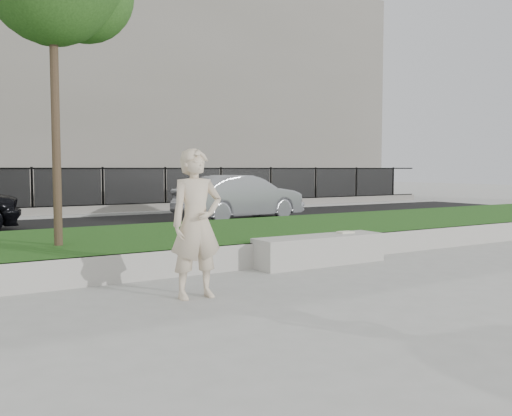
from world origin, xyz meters
TOP-DOWN VIEW (x-y plane):
  - ground at (0.00, 0.00)m, footprint 90.00×90.00m
  - grass_bank at (0.00, 3.00)m, footprint 34.00×4.00m
  - grass_kerb at (0.00, 1.04)m, footprint 34.00×0.08m
  - street at (0.00, 8.50)m, footprint 34.00×7.00m
  - far_pavement at (0.00, 13.00)m, footprint 34.00×3.00m
  - iron_fence at (0.00, 12.00)m, footprint 32.00×0.30m
  - building_facade at (0.00, 20.00)m, footprint 34.00×10.00m
  - stone_bench at (1.77, 0.80)m, footprint 2.32×0.58m
  - man at (-1.00, -0.32)m, footprint 0.67×0.45m
  - book at (2.38, 0.86)m, footprint 0.27×0.21m
  - car_silver at (4.52, 8.06)m, footprint 4.22×2.07m

SIDE VIEW (x-z plane):
  - ground at x=0.00m, z-range 0.00..0.00m
  - street at x=0.00m, z-range 0.00..0.04m
  - far_pavement at x=0.00m, z-range 0.00..0.12m
  - grass_bank at x=0.00m, z-range 0.00..0.40m
  - grass_kerb at x=0.00m, z-range 0.00..0.40m
  - stone_bench at x=1.77m, z-range 0.00..0.47m
  - book at x=2.38m, z-range 0.47..0.50m
  - iron_fence at x=0.00m, z-range -0.21..1.29m
  - car_silver at x=4.52m, z-range 0.04..1.37m
  - man at x=-1.00m, z-range 0.00..1.81m
  - building_facade at x=0.00m, z-range 0.00..10.00m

